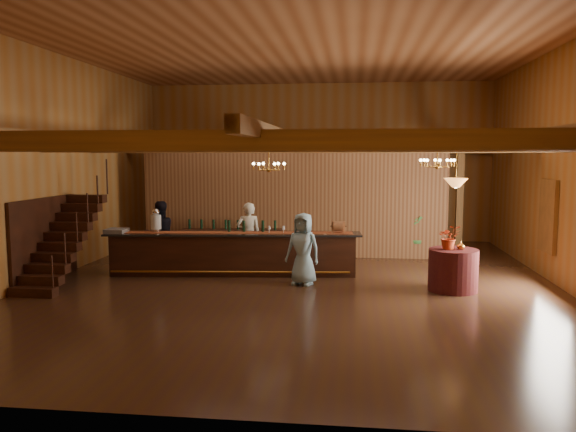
# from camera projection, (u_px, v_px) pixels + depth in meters

# --- Properties ---
(floor) EXTENTS (14.00, 14.00, 0.00)m
(floor) POSITION_uv_depth(u_px,v_px,m) (297.00, 282.00, 13.29)
(floor) COLOR #3E2514
(floor) RESTS_ON ground
(ceiling) EXTENTS (14.00, 14.00, 0.00)m
(ceiling) POSITION_uv_depth(u_px,v_px,m) (297.00, 44.00, 12.70)
(ceiling) COLOR #B07244
(ceiling) RESTS_ON wall_back
(wall_back) EXTENTS (12.00, 0.10, 5.50)m
(wall_back) POSITION_uv_depth(u_px,v_px,m) (317.00, 162.00, 19.90)
(wall_back) COLOR olive
(wall_back) RESTS_ON floor
(wall_front) EXTENTS (12.00, 0.10, 5.50)m
(wall_front) POSITION_uv_depth(u_px,v_px,m) (232.00, 178.00, 6.08)
(wall_front) COLOR olive
(wall_front) RESTS_ON floor
(wall_left) EXTENTS (0.10, 14.00, 5.50)m
(wall_left) POSITION_uv_depth(u_px,v_px,m) (53.00, 165.00, 13.70)
(wall_left) COLOR olive
(wall_left) RESTS_ON floor
(wall_right) EXTENTS (0.10, 14.00, 5.50)m
(wall_right) POSITION_uv_depth(u_px,v_px,m) (569.00, 167.00, 12.29)
(wall_right) COLOR olive
(wall_right) RESTS_ON floor
(beam_grid) EXTENTS (11.90, 13.90, 0.39)m
(beam_grid) POSITION_uv_depth(u_px,v_px,m) (299.00, 145.00, 13.44)
(beam_grid) COLOR #A46D31
(beam_grid) RESTS_ON wall_left
(support_posts) EXTENTS (9.20, 10.20, 3.20)m
(support_posts) POSITION_uv_depth(u_px,v_px,m) (295.00, 218.00, 12.62)
(support_posts) COLOR #A46D31
(support_posts) RESTS_ON floor
(partition_wall) EXTENTS (9.00, 0.18, 3.10)m
(partition_wall) POSITION_uv_depth(u_px,v_px,m) (292.00, 204.00, 16.64)
(partition_wall) COLOR brown
(partition_wall) RESTS_ON floor
(window_right_back) EXTENTS (0.12, 1.05, 1.75)m
(window_right_back) POSITION_uv_depth(u_px,v_px,m) (549.00, 216.00, 13.41)
(window_right_back) COLOR white
(window_right_back) RESTS_ON wall_right
(staircase) EXTENTS (1.00, 2.80, 2.00)m
(staircase) POSITION_uv_depth(u_px,v_px,m) (62.00, 241.00, 13.09)
(staircase) COLOR #39180D
(staircase) RESTS_ON floor
(backroom_boxes) EXTENTS (4.10, 0.60, 1.10)m
(backroom_boxes) POSITION_uv_depth(u_px,v_px,m) (305.00, 230.00, 18.70)
(backroom_boxes) COLOR #39180D
(backroom_boxes) RESTS_ON floor
(tasting_bar) EXTENTS (6.44, 1.41, 1.08)m
(tasting_bar) POSITION_uv_depth(u_px,v_px,m) (233.00, 253.00, 14.10)
(tasting_bar) COLOR #39180D
(tasting_bar) RESTS_ON floor
(beverage_dispenser) EXTENTS (0.26, 0.26, 0.60)m
(beverage_dispenser) POSITION_uv_depth(u_px,v_px,m) (156.00, 221.00, 14.10)
(beverage_dispenser) COLOR silver
(beverage_dispenser) RESTS_ON tasting_bar
(glass_rack_tray) EXTENTS (0.50, 0.50, 0.10)m
(glass_rack_tray) POSITION_uv_depth(u_px,v_px,m) (117.00, 231.00, 14.05)
(glass_rack_tray) COLOR gray
(glass_rack_tray) RESTS_ON tasting_bar
(raffle_drum) EXTENTS (0.34, 0.24, 0.30)m
(raffle_drum) POSITION_uv_depth(u_px,v_px,m) (338.00, 226.00, 13.91)
(raffle_drum) COLOR #9B5930
(raffle_drum) RESTS_ON tasting_bar
(bar_bottle_0) EXTENTS (0.07, 0.07, 0.30)m
(bar_bottle_0) POSITION_uv_depth(u_px,v_px,m) (229.00, 226.00, 14.15)
(bar_bottle_0) COLOR black
(bar_bottle_0) RESTS_ON tasting_bar
(bar_bottle_1) EXTENTS (0.07, 0.07, 0.30)m
(bar_bottle_1) POSITION_uv_depth(u_px,v_px,m) (229.00, 226.00, 14.15)
(bar_bottle_1) COLOR black
(bar_bottle_1) RESTS_ON tasting_bar
(bar_bottle_2) EXTENTS (0.07, 0.07, 0.30)m
(bar_bottle_2) POSITION_uv_depth(u_px,v_px,m) (244.00, 226.00, 14.14)
(bar_bottle_2) COLOR black
(bar_bottle_2) RESTS_ON tasting_bar
(bar_bottle_3) EXTENTS (0.07, 0.07, 0.30)m
(bar_bottle_3) POSITION_uv_depth(u_px,v_px,m) (263.00, 226.00, 14.13)
(bar_bottle_3) COLOR black
(bar_bottle_3) RESTS_ON tasting_bar
(backbar_shelf) EXTENTS (3.00, 0.77, 0.83)m
(backbar_shelf) POSITION_uv_depth(u_px,v_px,m) (232.00, 243.00, 16.51)
(backbar_shelf) COLOR #39180D
(backbar_shelf) RESTS_ON floor
(round_table) EXTENTS (1.08, 1.08, 0.93)m
(round_table) POSITION_uv_depth(u_px,v_px,m) (453.00, 270.00, 12.43)
(round_table) COLOR #3E0E16
(round_table) RESTS_ON floor
(chandelier_left) EXTENTS (0.80, 0.80, 0.62)m
(chandelier_left) POSITION_uv_depth(u_px,v_px,m) (269.00, 166.00, 13.74)
(chandelier_left) COLOR #C2842F
(chandelier_left) RESTS_ON beam_grid
(chandelier_right) EXTENTS (0.80, 0.80, 0.53)m
(chandelier_right) POSITION_uv_depth(u_px,v_px,m) (437.00, 163.00, 13.11)
(chandelier_right) COLOR #C2842F
(chandelier_right) RESTS_ON beam_grid
(pendant_lamp) EXTENTS (0.52, 0.52, 0.90)m
(pendant_lamp) POSITION_uv_depth(u_px,v_px,m) (456.00, 183.00, 12.22)
(pendant_lamp) COLOR #C2842F
(pendant_lamp) RESTS_ON beam_grid
(bartender) EXTENTS (0.71, 0.54, 1.76)m
(bartender) POSITION_uv_depth(u_px,v_px,m) (249.00, 236.00, 14.84)
(bartender) COLOR silver
(bartender) RESTS_ON floor
(staff_second) EXTENTS (1.09, 1.06, 1.77)m
(staff_second) POSITION_uv_depth(u_px,v_px,m) (160.00, 234.00, 15.10)
(staff_second) COLOR black
(staff_second) RESTS_ON floor
(guest) EXTENTS (0.94, 0.76, 1.68)m
(guest) POSITION_uv_depth(u_px,v_px,m) (303.00, 249.00, 12.98)
(guest) COLOR #90BED3
(guest) RESTS_ON floor
(floor_plant) EXTENTS (0.81, 0.72, 1.25)m
(floor_plant) POSITION_uv_depth(u_px,v_px,m) (419.00, 237.00, 16.43)
(floor_plant) COLOR #3B7934
(floor_plant) RESTS_ON floor
(table_flowers) EXTENTS (0.54, 0.48, 0.54)m
(table_flowers) POSITION_uv_depth(u_px,v_px,m) (449.00, 237.00, 12.33)
(table_flowers) COLOR #B43211
(table_flowers) RESTS_ON round_table
(table_vase) EXTENTS (0.15, 0.15, 0.28)m
(table_vase) POSITION_uv_depth(u_px,v_px,m) (461.00, 243.00, 12.34)
(table_vase) COLOR #C2842F
(table_vase) RESTS_ON round_table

